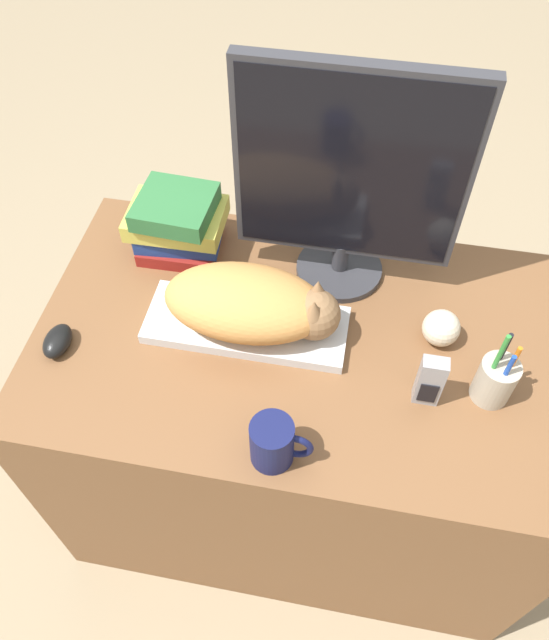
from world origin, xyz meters
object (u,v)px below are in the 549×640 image
object	(u,v)px
baseball	(441,328)
book_stack	(178,224)
computer_mouse	(58,341)
keyboard	(246,325)
pen_cup	(496,380)
coffee_mug	(274,443)
phone	(430,381)
monitor	(350,178)
cat	(255,304)

from	to	relation	value
baseball	book_stack	xyz separation A→B (m)	(-0.59, 0.16, 0.04)
computer_mouse	baseball	world-z (taller)	baseball
keyboard	pen_cup	size ratio (longest dim) A/B	2.19
coffee_mug	phone	distance (m)	0.31
keyboard	pen_cup	xyz separation A→B (m)	(0.49, -0.07, 0.04)
monitor	pen_cup	distance (m)	0.47
monitor	coffee_mug	world-z (taller)	monitor
keyboard	coffee_mug	size ratio (longest dim) A/B	3.69
keyboard	book_stack	distance (m)	0.29
pen_cup	phone	xyz separation A→B (m)	(-0.12, -0.03, 0.01)
phone	book_stack	distance (m)	0.65
keyboard	phone	size ratio (longest dim) A/B	3.40
keyboard	book_stack	xyz separation A→B (m)	(-0.20, 0.20, 0.07)
monitor	pen_cup	size ratio (longest dim) A/B	2.62
keyboard	book_stack	size ratio (longest dim) A/B	1.96
phone	computer_mouse	bearing A→B (deg)	-178.94
phone	keyboard	bearing A→B (deg)	164.57
book_stack	coffee_mug	bearing A→B (deg)	-57.14
pen_cup	phone	distance (m)	0.13
phone	book_stack	xyz separation A→B (m)	(-0.57, 0.30, 0.02)
cat	coffee_mug	xyz separation A→B (m)	(0.09, -0.27, -0.03)
computer_mouse	monitor	bearing A→B (deg)	30.11
pen_cup	baseball	xyz separation A→B (m)	(-0.10, 0.12, -0.01)
monitor	coffee_mug	size ratio (longest dim) A/B	4.43
monitor	book_stack	world-z (taller)	monitor
keyboard	computer_mouse	world-z (taller)	computer_mouse
monitor	phone	bearing A→B (deg)	-55.85
computer_mouse	baseball	size ratio (longest dim) A/B	1.10
computer_mouse	phone	xyz separation A→B (m)	(0.74, 0.01, 0.04)
keyboard	cat	world-z (taller)	cat
computer_mouse	coffee_mug	bearing A→B (deg)	-18.38
coffee_mug	pen_cup	xyz separation A→B (m)	(0.38, 0.20, 0.00)
pen_cup	phone	size ratio (longest dim) A/B	1.56
phone	baseball	bearing A→B (deg)	81.56
pen_cup	baseball	distance (m)	0.15
cat	book_stack	size ratio (longest dim) A/B	1.67
keyboard	computer_mouse	bearing A→B (deg)	-162.39
pen_cup	baseball	size ratio (longest dim) A/B	2.50
coffee_mug	baseball	distance (m)	0.43
monitor	pen_cup	xyz separation A→B (m)	(0.32, -0.27, -0.21)
monitor	baseball	distance (m)	0.35
computer_mouse	pen_cup	size ratio (longest dim) A/B	0.44
monitor	phone	world-z (taller)	monitor
cat	pen_cup	xyz separation A→B (m)	(0.47, -0.07, -0.03)
keyboard	baseball	world-z (taller)	baseball
keyboard	monitor	size ratio (longest dim) A/B	0.83
pen_cup	baseball	world-z (taller)	pen_cup
keyboard	computer_mouse	size ratio (longest dim) A/B	4.97
computer_mouse	book_stack	world-z (taller)	book_stack
monitor	computer_mouse	world-z (taller)	monitor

